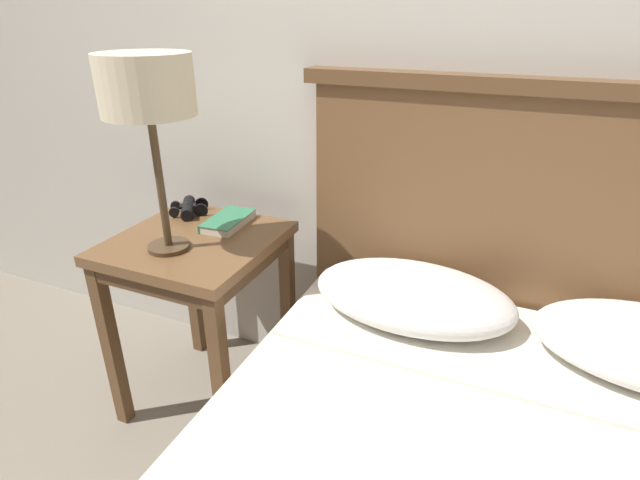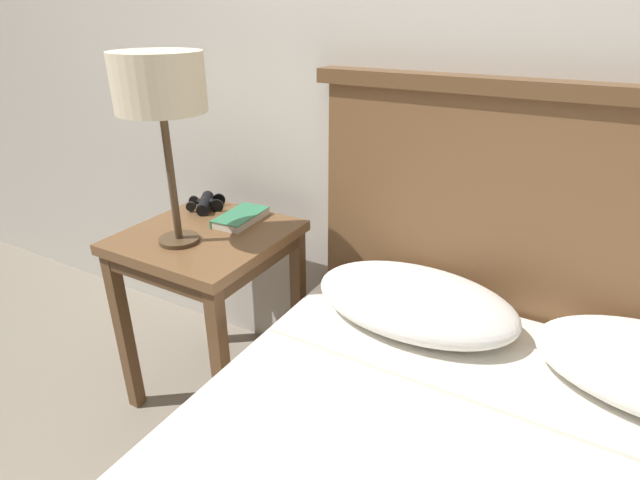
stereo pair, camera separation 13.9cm
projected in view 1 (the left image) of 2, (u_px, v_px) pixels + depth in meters
The scene contains 5 objects.
wall_back at pixel (379, 30), 1.53m from camera, with size 8.00×0.06×2.60m.
nightstand at pixel (198, 264), 1.69m from camera, with size 0.51×0.52×0.67m.
table_lamp at pixel (147, 90), 1.37m from camera, with size 0.26×0.26×0.58m.
book_on_nightstand at pixel (228, 221), 1.74m from camera, with size 0.13×0.21×0.03m.
binoculars_pair at pixel (189, 208), 1.83m from camera, with size 0.16×0.16×0.05m.
Camera 1 is at (0.49, -0.58, 1.36)m, focal length 28.00 mm.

